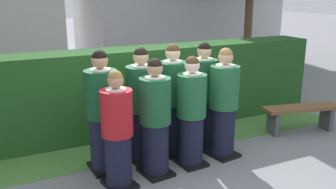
% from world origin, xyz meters
% --- Properties ---
extents(ground_plane, '(60.00, 60.00, 0.00)m').
position_xyz_m(ground_plane, '(0.00, 0.00, 0.00)').
color(ground_plane, slate).
extents(student_in_red_blazer, '(0.43, 0.50, 1.56)m').
position_xyz_m(student_in_red_blazer, '(-0.90, -0.13, 0.74)').
color(student_in_red_blazer, black).
rests_on(student_in_red_blazer, ground).
extents(student_front_row_1, '(0.44, 0.55, 1.65)m').
position_xyz_m(student_front_row_1, '(-0.32, -0.03, 0.79)').
color(student_front_row_1, black).
rests_on(student_front_row_1, ground).
extents(student_front_row_2, '(0.42, 0.50, 1.62)m').
position_xyz_m(student_front_row_2, '(0.27, 0.02, 0.77)').
color(student_front_row_2, black).
rests_on(student_front_row_2, ground).
extents(student_front_row_3, '(0.47, 0.54, 1.69)m').
position_xyz_m(student_front_row_3, '(0.86, 0.08, 0.81)').
color(student_front_row_3, black).
rests_on(student_front_row_3, ground).
extents(student_rear_row_0, '(0.45, 0.55, 1.74)m').
position_xyz_m(student_rear_row_0, '(-0.93, 0.41, 0.83)').
color(student_rear_row_0, black).
rests_on(student_rear_row_0, ground).
extents(student_rear_row_1, '(0.48, 0.58, 1.73)m').
position_xyz_m(student_rear_row_1, '(-0.33, 0.45, 0.83)').
color(student_rear_row_1, black).
rests_on(student_rear_row_1, ground).
extents(student_rear_row_2, '(0.45, 0.56, 1.73)m').
position_xyz_m(student_rear_row_2, '(0.22, 0.53, 0.83)').
color(student_rear_row_2, black).
rests_on(student_rear_row_2, ground).
extents(student_rear_row_3, '(0.47, 0.57, 1.71)m').
position_xyz_m(student_rear_row_3, '(0.80, 0.59, 0.82)').
color(student_rear_row_3, black).
rests_on(student_rear_row_3, ground).
extents(hedge, '(7.48, 0.70, 1.51)m').
position_xyz_m(hedge, '(0.00, 1.70, 0.76)').
color(hedge, '#214C1E').
rests_on(hedge, ground).
extents(wooden_bench, '(1.44, 0.63, 0.48)m').
position_xyz_m(wooden_bench, '(2.71, 0.32, 0.35)').
color(wooden_bench, brown).
rests_on(wooden_bench, ground).
extents(lawn_strip, '(7.48, 0.90, 0.01)m').
position_xyz_m(lawn_strip, '(0.00, 0.90, 0.00)').
color(lawn_strip, '#477A38').
rests_on(lawn_strip, ground).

